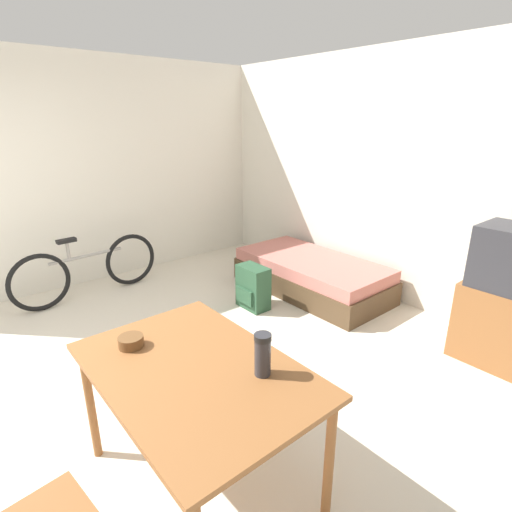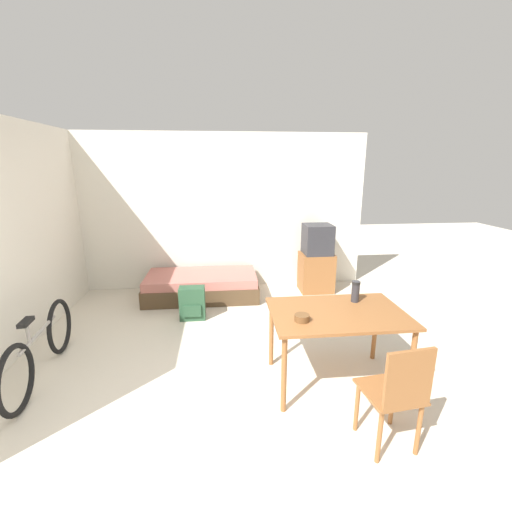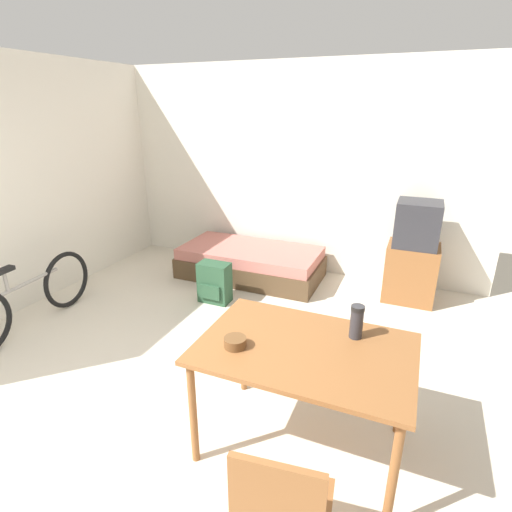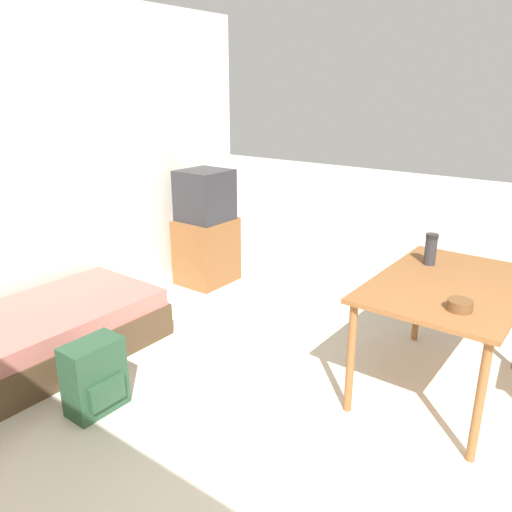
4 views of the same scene
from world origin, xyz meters
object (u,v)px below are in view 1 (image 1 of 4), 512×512
daybed (311,275)px  mate_bowl (131,342)px  bicycle (88,269)px  dining_table (196,381)px  backpack (253,287)px  tv (501,299)px  thermos_flask (263,352)px

daybed → mate_bowl: 2.93m
bicycle → dining_table: bearing=-7.5°
dining_table → backpack: 2.32m
tv → dining_table: size_ratio=0.90×
thermos_flask → backpack: thermos_flask is taller
tv → bicycle: tv is taller
backpack → thermos_flask: bearing=-38.3°
dining_table → bicycle: dining_table is taller
dining_table → bicycle: 3.05m
dining_table → mate_bowl: mate_bowl is taller
dining_table → backpack: bearing=133.0°
thermos_flask → bicycle: bearing=177.1°
mate_bowl → tv: bearing=71.5°
dining_table → bicycle: size_ratio=0.77×
thermos_flask → mate_bowl: (-0.66, -0.39, -0.09)m
daybed → bicycle: size_ratio=1.09×
daybed → tv: size_ratio=1.57×
tv → mate_bowl: (-0.93, -2.77, 0.25)m
backpack → bicycle: bearing=-138.9°
mate_bowl → daybed: bearing=111.7°
mate_bowl → backpack: (-1.15, 1.83, -0.57)m
daybed → thermos_flask: bearing=-52.8°
thermos_flask → mate_bowl: size_ratio=1.61×
bicycle → thermos_flask: size_ratio=7.62×
tv → thermos_flask: 2.42m
bicycle → backpack: (1.45, 1.26, -0.10)m
daybed → mate_bowl: bearing=-68.3°
daybed → dining_table: bearing=-59.7°
dining_table → thermos_flask: thermos_flask is taller
daybed → dining_table: dining_table is taller
dining_table → backpack: dining_table is taller
tv → thermos_flask: tv is taller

